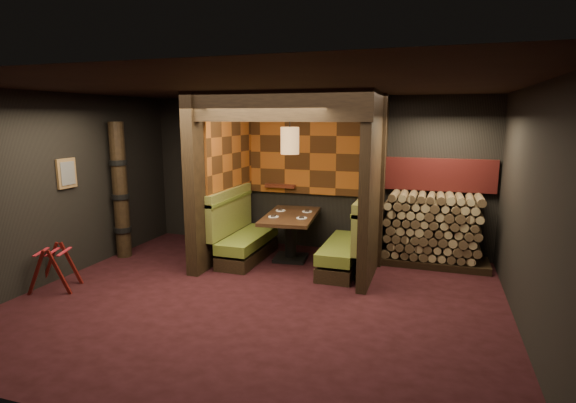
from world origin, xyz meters
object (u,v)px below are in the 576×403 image
(luggage_rack, at_px, (54,266))
(firewood_stack, at_px, (436,230))
(booth_bench_right, at_px, (349,246))
(totem_column, at_px, (120,191))
(dining_table, at_px, (291,228))
(pendant_lamp, at_px, (290,141))
(booth_bench_left, at_px, (243,237))

(luggage_rack, xyz_separation_m, firewood_stack, (5.25, 2.89, 0.27))
(booth_bench_right, relative_size, totem_column, 0.67)
(luggage_rack, relative_size, firewood_stack, 0.44)
(dining_table, xyz_separation_m, totem_column, (-2.92, -0.75, 0.61))
(pendant_lamp, bearing_deg, dining_table, 90.00)
(totem_column, distance_m, firewood_stack, 5.51)
(booth_bench_right, relative_size, pendant_lamp, 1.62)
(luggage_rack, height_order, firewood_stack, firewood_stack)
(dining_table, height_order, totem_column, totem_column)
(luggage_rack, bearing_deg, pendant_lamp, 39.50)
(dining_table, bearing_deg, totem_column, -165.55)
(booth_bench_left, relative_size, firewood_stack, 0.92)
(pendant_lamp, relative_size, luggage_rack, 1.30)
(totem_column, bearing_deg, luggage_rack, -87.20)
(booth_bench_right, relative_size, firewood_stack, 0.92)
(booth_bench_left, bearing_deg, totem_column, -165.25)
(pendant_lamp, bearing_deg, booth_bench_right, -8.12)
(dining_table, relative_size, firewood_stack, 0.94)
(booth_bench_left, relative_size, booth_bench_right, 1.00)
(booth_bench_right, distance_m, luggage_rack, 4.47)
(totem_column, height_order, firewood_stack, totem_column)
(totem_column, bearing_deg, booth_bench_left, 14.75)
(booth_bench_left, bearing_deg, booth_bench_right, 0.00)
(pendant_lamp, xyz_separation_m, totem_column, (-2.92, -0.70, -0.90))
(pendant_lamp, relative_size, firewood_stack, 0.57)
(dining_table, bearing_deg, luggage_rack, -139.91)
(pendant_lamp, relative_size, totem_column, 0.41)
(booth_bench_left, bearing_deg, firewood_stack, 12.17)
(dining_table, height_order, luggage_rack, dining_table)
(luggage_rack, xyz_separation_m, totem_column, (-0.08, 1.64, 0.84))
(booth_bench_left, xyz_separation_m, firewood_stack, (3.25, 0.70, 0.21))
(booth_bench_right, xyz_separation_m, totem_column, (-3.98, -0.55, 0.79))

